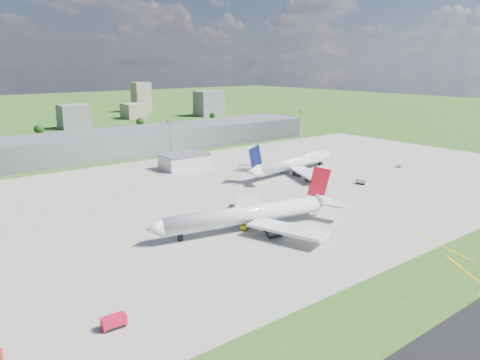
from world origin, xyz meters
TOP-DOWN VIEW (x-y plane):
  - ground at (0.00, 150.00)m, footprint 1400.00×1400.00m
  - apron at (10.00, 40.00)m, footprint 360.00×190.00m
  - terminal at (0.00, 165.00)m, footprint 300.00×42.00m
  - ops_building at (10.00, 100.00)m, footprint 26.00×16.00m
  - mast_center at (10.00, 115.00)m, footprint 3.50×2.00m
  - mast_east at (120.00, 115.00)m, footprint 3.50×2.00m
  - airliner_red_twin at (-24.76, -2.82)m, footprint 75.80×58.24m
  - airliner_blue_quad at (52.83, 52.94)m, footprint 74.38×57.95m
  - crash_tender at (-92.14, -34.22)m, footprint 5.75×2.73m
  - tug_yellow at (-27.04, -1.80)m, footprint 4.43×3.90m
  - van_white_near at (60.28, 12.93)m, footprint 4.01×5.68m
  - van_white_far at (110.44, 24.02)m, footprint 4.65×3.45m
  - bldg_c at (20.00, 310.00)m, footprint 26.00×20.00m
  - bldg_ce at (100.00, 350.00)m, footprint 22.00×24.00m
  - bldg_e at (180.00, 320.00)m, footprint 30.00×22.00m
  - bldg_tall_e at (140.00, 410.00)m, footprint 20.00×18.00m
  - tree_c at (-20.00, 280.00)m, footprint 8.10×8.10m
  - tree_e at (70.00, 275.00)m, footprint 7.65×7.65m
  - tree_far_e at (160.00, 285.00)m, footprint 6.30×6.30m

SIDE VIEW (x-z plane):
  - ground at x=0.00m, z-range 0.00..0.00m
  - apron at x=10.00m, z-range 0.00..0.08m
  - tug_yellow at x=-27.04m, z-range 0.03..1.92m
  - van_white_far at x=110.44m, z-range 0.02..2.24m
  - van_white_near at x=60.28m, z-range 0.01..2.65m
  - crash_tender at x=-92.14m, z-range 0.00..3.00m
  - ops_building at x=10.00m, z-range 0.00..8.00m
  - tree_far_e at x=160.00m, z-range 0.68..8.38m
  - airliner_blue_quad at x=52.83m, z-range -4.32..15.11m
  - tree_e at x=70.00m, z-range 0.84..10.19m
  - airliner_red_twin at x=-24.76m, z-range -4.90..16.06m
  - tree_c at x=-20.00m, z-range 0.89..10.79m
  - terminal at x=0.00m, z-range 0.00..15.00m
  - bldg_ce at x=100.00m, z-range 0.00..16.00m
  - bldg_c at x=20.00m, z-range 0.00..22.00m
  - bldg_e at x=180.00m, z-range 0.00..28.00m
  - mast_center at x=10.00m, z-range 4.76..30.66m
  - mast_east at x=120.00m, z-range 4.76..30.66m
  - bldg_tall_e at x=140.00m, z-range 0.00..36.00m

